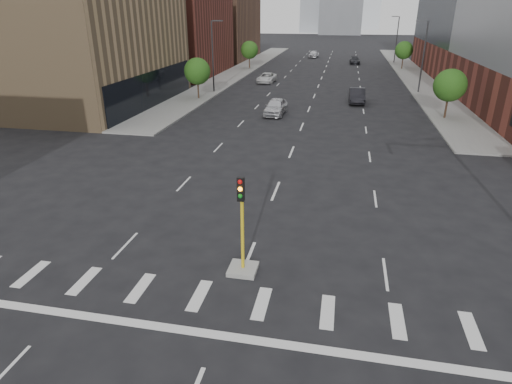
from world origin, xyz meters
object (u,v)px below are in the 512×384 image
(car_near_left, at_px, (276,107))
(car_far_left, at_px, (267,78))
(median_traffic_signal, at_px, (243,252))
(car_mid_right, at_px, (357,96))
(car_deep_right, at_px, (355,61))
(car_distant, at_px, (314,54))

(car_near_left, bearing_deg, car_far_left, 105.00)
(median_traffic_signal, xyz_separation_m, car_near_left, (-3.27, 29.59, -0.13))
(median_traffic_signal, distance_m, car_far_left, 51.30)
(car_mid_right, relative_size, car_far_left, 1.00)
(car_mid_right, distance_m, car_far_left, 18.57)
(median_traffic_signal, distance_m, car_mid_right, 38.06)
(car_deep_right, bearing_deg, car_near_left, -103.26)
(median_traffic_signal, xyz_separation_m, car_distant, (-3.72, 88.68, -0.18))
(car_far_left, distance_m, car_distant, 38.24)
(median_traffic_signal, height_order, car_deep_right, median_traffic_signal)
(car_near_left, height_order, car_distant, car_near_left)
(car_distant, bearing_deg, car_deep_right, -43.10)
(median_traffic_signal, bearing_deg, car_near_left, 96.31)
(car_deep_right, height_order, car_distant, car_distant)
(median_traffic_signal, relative_size, car_deep_right, 0.93)
(car_far_left, height_order, car_deep_right, car_far_left)
(car_mid_right, xyz_separation_m, car_distant, (-9.02, 50.98, -0.05))
(car_near_left, distance_m, car_distant, 59.09)
(car_near_left, xyz_separation_m, car_mid_right, (8.57, 8.10, -0.00))
(median_traffic_signal, bearing_deg, car_deep_right, 85.97)
(median_traffic_signal, height_order, car_near_left, median_traffic_signal)
(car_far_left, bearing_deg, car_deep_right, 66.38)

